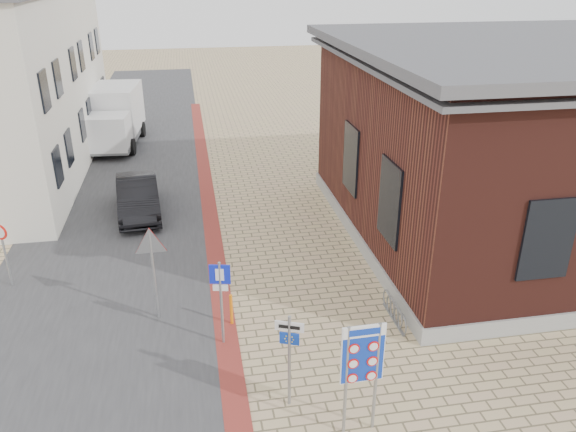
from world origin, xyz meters
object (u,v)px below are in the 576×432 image
object	(u,v)px
essen_sign	(289,348)
parking_sign	(221,289)
sedan	(138,196)
box_truck	(114,117)
bollard	(231,310)
border_sign	(363,357)

from	to	relation	value
essen_sign	parking_sign	bearing A→B (deg)	139.29
sedan	box_truck	bearing A→B (deg)	94.95
bollard	parking_sign	bearing A→B (deg)	-109.98
border_sign	bollard	distance (m)	5.08
border_sign	sedan	bearing A→B (deg)	111.64
border_sign	bollard	bearing A→B (deg)	117.05
essen_sign	bollard	world-z (taller)	essen_sign
essen_sign	bollard	bearing A→B (deg)	128.82
parking_sign	bollard	bearing A→B (deg)	82.70
essen_sign	bollard	xyz separation A→B (m)	(-1.00, 3.30, -1.07)
box_truck	parking_sign	size ratio (longest dim) A/B	2.52
sedan	essen_sign	bearing A→B (deg)	-76.26
sedan	essen_sign	distance (m)	12.18
box_truck	bollard	world-z (taller)	box_truck
box_truck	border_sign	bearing A→B (deg)	-67.25
parking_sign	bollard	world-z (taller)	parking_sign
parking_sign	bollard	size ratio (longest dim) A/B	2.57
border_sign	parking_sign	world-z (taller)	border_sign
essen_sign	parking_sign	xyz separation A→B (m)	(-1.29, 2.50, 0.08)
border_sign	bollard	xyz separation A→B (m)	(-2.30, 4.30, -1.43)
box_truck	bollard	distance (m)	18.61
sedan	box_truck	xyz separation A→B (m)	(-1.74, 9.77, 0.85)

